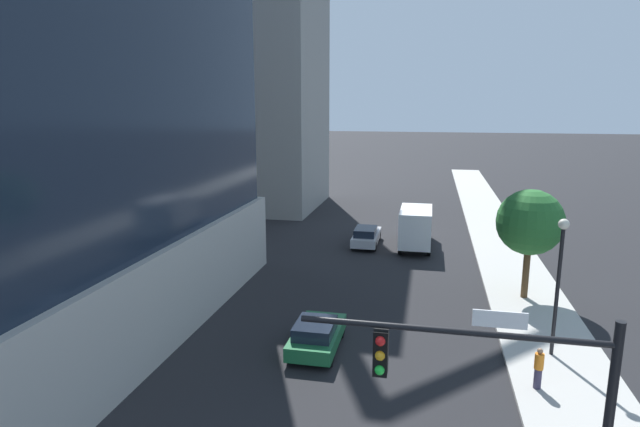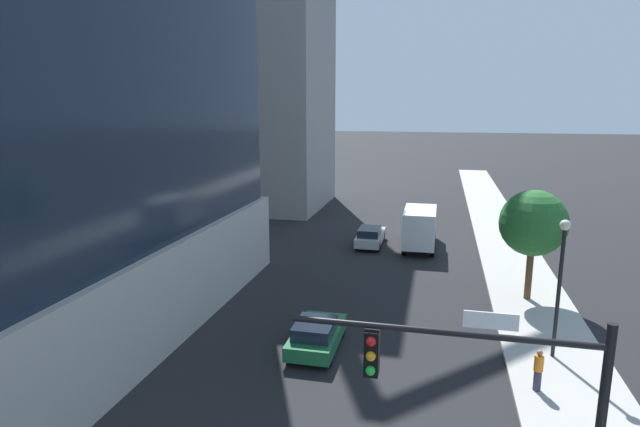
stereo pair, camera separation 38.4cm
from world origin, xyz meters
name	(u,v)px [view 1 (the left image)]	position (x,y,z in m)	size (l,w,h in m)	color
sidewalk	(533,311)	(8.22, 20.00, 0.07)	(4.25, 120.00, 0.15)	#B2AFA8
construction_building	(242,33)	(-16.44, 44.98, 17.58)	(22.13, 13.89, 42.37)	gray
traffic_light_pole	(501,396)	(4.36, 3.34, 4.54)	(6.59, 0.48, 6.28)	black
street_lamp	(560,267)	(8.08, 14.89, 4.01)	(0.44, 0.44, 5.92)	black
street_tree	(530,223)	(8.05, 21.76, 4.38)	(3.55, 3.55, 6.02)	brown
car_silver	(366,236)	(-1.87, 31.23, 0.75)	(1.83, 4.75, 1.49)	#B7B7BC
car_green	(317,335)	(-1.87, 13.48, 0.72)	(1.94, 4.11, 1.44)	#1E6638
box_truck	(416,225)	(1.82, 31.43, 1.75)	(2.29, 6.70, 3.12)	silver
pedestrian_orange_shirt	(539,368)	(6.96, 11.88, 0.96)	(0.34, 0.34, 1.60)	#38334C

